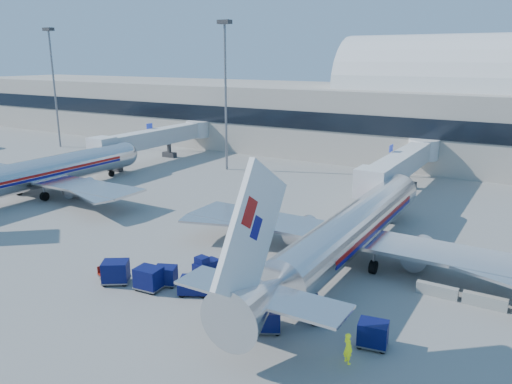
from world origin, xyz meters
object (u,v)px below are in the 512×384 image
Objects in this scene: jetbridge_near at (404,162)px; cart_train_a at (166,275)px; cart_train_b at (149,278)px; jetbridge_mid at (160,137)px; barrier_mid at (485,301)px; cart_solo_far at (373,334)px; barrier_near at (437,290)px; ramp_worker at (348,348)px; airliner_mid at (36,174)px; tug_lead at (192,286)px; mast_west at (225,74)px; tug_right at (311,307)px; airliner_main at (349,231)px; tug_left at (205,264)px; cart_solo_near at (268,320)px; mast_far_west at (53,70)px; cart_open_red at (111,276)px; cart_train_c at (116,272)px.

cart_train_a is (-8.26, -37.81, -3.11)m from jetbridge_near.
jetbridge_mid is at bearing 125.45° from cart_train_b.
barrier_mid is 10.49m from cart_solo_far.
barrier_near is 11.78m from ramp_worker.
airliner_mid is at bearing 177.31° from barrier_mid.
barrier_mid is at bearing -82.54° from ramp_worker.
tug_lead is at bearing 170.97° from cart_solo_far.
tug_right is at bearing -48.84° from mast_west.
airliner_main is 12.54m from tug_left.
jetbridge_mid is 63.13m from cart_solo_far.
barrier_near is at bearing 23.50° from cart_solo_near.
mast_far_west is 10.44× the size of cart_train_b.
jetbridge_mid is 49.03m from tug_left.
cart_solo_near is 1.13× the size of ramp_worker.
tug_left is (-1.61, 3.82, -0.01)m from tug_lead.
tug_lead reaches higher than cart_open_red.
barrier_near is 1.39× the size of cart_train_b.
cart_solo_near is at bearing -7.86° from cart_train_b.
mast_west is 9.75× the size of cart_open_red.
mast_west is 7.53× the size of barrier_mid.
ramp_worker is (5.72, -0.60, 0.14)m from cart_solo_near.
jetbridge_near is 9.17× the size of barrier_mid.
cart_train_c is 0.92m from cart_open_red.
cart_train_c reaches higher than cart_train_a.
mast_west is at bearing 143.62° from barrier_near.
jetbridge_near is at bearing 93.02° from cart_open_red.
barrier_near is at bearing 2.50° from cart_train_a.
airliner_main is at bearing -84.78° from jetbridge_near.
barrier_near is (50.00, -2.51, -2.48)m from airliner_mid.
mast_west is 8.80× the size of tug_lead.
tug_right is 1.35× the size of cart_solo_far.
cart_open_red is at bearing -107.63° from jetbridge_near.
barrier_near is (38.00, -28.00, -14.34)m from mast_west.
mast_west is 43.95m from cart_open_red.
mast_far_west is at bearing 111.48° from cart_train_c.
airliner_main reaches higher than cart_train_a.
airliner_main and airliner_mid have the same top height.
ramp_worker is (47.30, -13.96, -1.97)m from airliner_mid.
airliner_main is at bearing -34.10° from ramp_worker.
barrier_near is 1.17× the size of tug_lead.
cart_train_b is at bearing 27.01° from cart_open_red.
cart_train_b is (18.78, -38.28, -13.83)m from mast_west.
cart_solo_far is at bearing 25.14° from cart_open_red.
jetbridge_near is at bearing 33.59° from airliner_mid.
cart_train_a is 0.98× the size of cart_train_b.
jetbridge_near reaches higher than cart_solo_far.
cart_train_c is (-25.56, -10.76, 0.53)m from barrier_mid.
jetbridge_mid is 51.36m from cart_train_b.
mast_far_west is (-25.60, -0.81, 10.86)m from jetbridge_mid.
barrier_mid is at bearing 49.94° from cart_solo_far.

